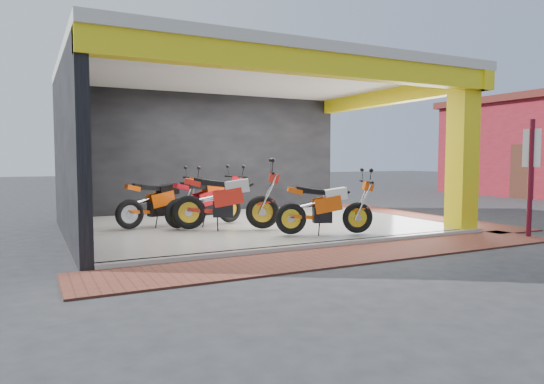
{
  "coord_description": "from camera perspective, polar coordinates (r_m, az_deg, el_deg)",
  "views": [
    {
      "loc": [
        -4.81,
        -8.41,
        1.64
      ],
      "look_at": [
        -0.06,
        1.02,
        0.9
      ],
      "focal_mm": 32.0,
      "sensor_mm": 36.0,
      "label": 1
    }
  ],
  "objects": [
    {
      "name": "moto_row_c",
      "position": [
        11.44,
        -4.99,
        -0.41
      ],
      "size": [
        2.31,
        1.37,
        1.33
      ],
      "primitive_type": null,
      "rotation": [
        0.0,
        0.0,
        0.28
      ],
      "color": "red",
      "rests_on": "showroom_floor"
    },
    {
      "name": "back_wall",
      "position": [
        14.34,
        -7.16,
        4.41
      ],
      "size": [
        8.2,
        0.2,
        3.5
      ],
      "primitive_type": "cube",
      "color": "black",
      "rests_on": "ground"
    },
    {
      "name": "paver_front",
      "position": [
        8.34,
        9.2,
        -7.28
      ],
      "size": [
        9.0,
        1.4,
        0.03
      ],
      "primitive_type": "cube",
      "color": "brown",
      "rests_on": "ground"
    },
    {
      "name": "header_beam_right",
      "position": [
        13.74,
        13.65,
        10.83
      ],
      "size": [
        0.3,
        6.4,
        0.4
      ],
      "primitive_type": "cube",
      "color": "yellow",
      "rests_on": "corner_column"
    },
    {
      "name": "moto_row_b",
      "position": [
        11.41,
        -10.09,
        -0.52
      ],
      "size": [
        2.26,
        1.27,
        1.3
      ],
      "primitive_type": null,
      "rotation": [
        0.0,
        0.0,
        0.24
      ],
      "color": "#E85009",
      "rests_on": "showroom_floor"
    },
    {
      "name": "paver_right",
      "position": [
        14.26,
        15.88,
        -2.69
      ],
      "size": [
        1.4,
        7.0,
        0.03
      ],
      "primitive_type": "cube",
      "color": "brown",
      "rests_on": "ground"
    },
    {
      "name": "floor_kerb",
      "position": [
        8.96,
        6.26,
        -6.24
      ],
      "size": [
        8.0,
        0.2,
        0.1
      ],
      "primitive_type": "cube",
      "color": "silver",
      "rests_on": "ground"
    },
    {
      "name": "ground",
      "position": [
        9.83,
        3.0,
        -5.6
      ],
      "size": [
        80.0,
        80.0,
        0.0
      ],
      "primitive_type": "plane",
      "color": "#2D2D30",
      "rests_on": "ground"
    },
    {
      "name": "moto_row_a",
      "position": [
        10.36,
        -1.12,
        -0.43
      ],
      "size": [
        2.58,
        1.79,
        1.48
      ],
      "primitive_type": null,
      "rotation": [
        0.0,
        0.0,
        -0.41
      ],
      "color": "red",
      "rests_on": "showroom_floor"
    },
    {
      "name": "showroom_ceiling",
      "position": [
        11.64,
        -1.97,
        13.7
      ],
      "size": [
        8.4,
        6.4,
        0.2
      ],
      "primitive_type": "cube",
      "color": "beige",
      "rests_on": "corner_column"
    },
    {
      "name": "header_beam_front",
      "position": [
        8.99,
        6.35,
        14.62
      ],
      "size": [
        8.4,
        0.3,
        0.4
      ],
      "primitive_type": "cube",
      "color": "yellow",
      "rests_on": "corner_column"
    },
    {
      "name": "moto_hero",
      "position": [
        9.92,
        10.05,
        -1.24
      ],
      "size": [
        2.24,
        1.45,
        1.28
      ],
      "primitive_type": null,
      "rotation": [
        0.0,
        0.0,
        -0.35
      ],
      "color": "#E05009",
      "rests_on": "showroom_floor"
    },
    {
      "name": "showroom_floor",
      "position": [
        11.58,
        -1.93,
        -3.89
      ],
      "size": [
        8.0,
        6.0,
        0.1
      ],
      "primitive_type": "cube",
      "color": "silver",
      "rests_on": "ground"
    },
    {
      "name": "signpost",
      "position": [
        11.26,
        28.15,
        1.96
      ],
      "size": [
        0.15,
        0.32,
        2.43
      ],
      "rotation": [
        0.0,
        0.0,
        0.39
      ],
      "color": "#580D1C",
      "rests_on": "ground"
    },
    {
      "name": "corner_column",
      "position": [
        11.49,
        21.49,
        4.28
      ],
      "size": [
        0.5,
        0.5,
        3.5
      ],
      "primitive_type": "cube",
      "color": "yellow",
      "rests_on": "ground"
    },
    {
      "name": "left_wall",
      "position": [
        10.44,
        -22.9,
        4.3
      ],
      "size": [
        0.2,
        6.2,
        3.5
      ],
      "primitive_type": "cube",
      "color": "black",
      "rests_on": "ground"
    }
  ]
}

